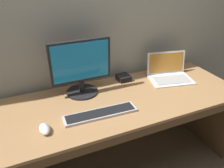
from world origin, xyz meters
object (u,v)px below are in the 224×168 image
at_px(laptop_white, 169,73).
at_px(wired_keyboard, 101,114).
at_px(external_drive_box, 124,78).
at_px(external_monitor, 81,67).
at_px(computer_mouse, 45,129).

relative_size(laptop_white, wired_keyboard, 0.80).
bearing_deg(external_drive_box, external_monitor, -169.23).
bearing_deg(external_drive_box, computer_mouse, -150.39).
xyz_separation_m(wired_keyboard, external_drive_box, (0.36, 0.39, 0.01)).
height_order(wired_keyboard, external_drive_box, external_drive_box).
distance_m(laptop_white, computer_mouse, 1.16).
xyz_separation_m(external_monitor, computer_mouse, (-0.34, -0.34, -0.21)).
bearing_deg(external_drive_box, laptop_white, -17.51).
bearing_deg(wired_keyboard, computer_mouse, -176.25).
height_order(laptop_white, external_drive_box, laptop_white).
height_order(external_monitor, computer_mouse, external_monitor).
bearing_deg(laptop_white, external_monitor, 176.55).
distance_m(external_monitor, external_drive_box, 0.45).
bearing_deg(computer_mouse, external_monitor, 41.05).
relative_size(computer_mouse, external_drive_box, 1.01).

